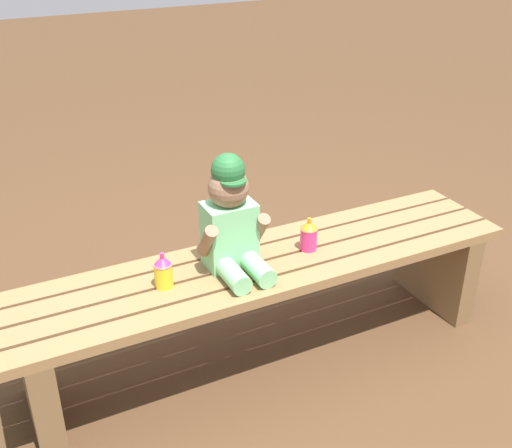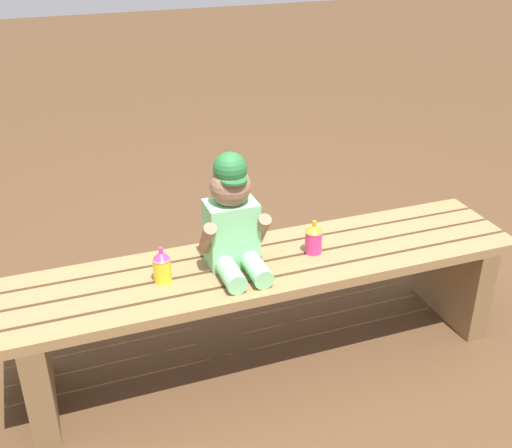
# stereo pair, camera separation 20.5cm
# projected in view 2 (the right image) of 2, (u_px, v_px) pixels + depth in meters

# --- Properties ---
(ground_plane) EXTENTS (16.00, 16.00, 0.00)m
(ground_plane) POSITION_uv_depth(u_px,v_px,m) (266.00, 355.00, 2.38)
(ground_plane) COLOR #4C331E
(park_bench) EXTENTS (1.84, 0.40, 0.41)m
(park_bench) POSITION_uv_depth(u_px,v_px,m) (266.00, 290.00, 2.25)
(park_bench) COLOR olive
(park_bench) RESTS_ON ground_plane
(child_figure) EXTENTS (0.23, 0.27, 0.40)m
(child_figure) POSITION_uv_depth(u_px,v_px,m) (233.00, 219.00, 2.09)
(child_figure) COLOR #7FCC8C
(child_figure) RESTS_ON park_bench
(sippy_cup_left) EXTENTS (0.06, 0.06, 0.12)m
(sippy_cup_left) POSITION_uv_depth(u_px,v_px,m) (162.00, 266.00, 2.05)
(sippy_cup_left) COLOR yellow
(sippy_cup_left) RESTS_ON park_bench
(sippy_cup_right) EXTENTS (0.06, 0.06, 0.12)m
(sippy_cup_right) POSITION_uv_depth(u_px,v_px,m) (314.00, 238.00, 2.22)
(sippy_cup_right) COLOR #E5337F
(sippy_cup_right) RESTS_ON park_bench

